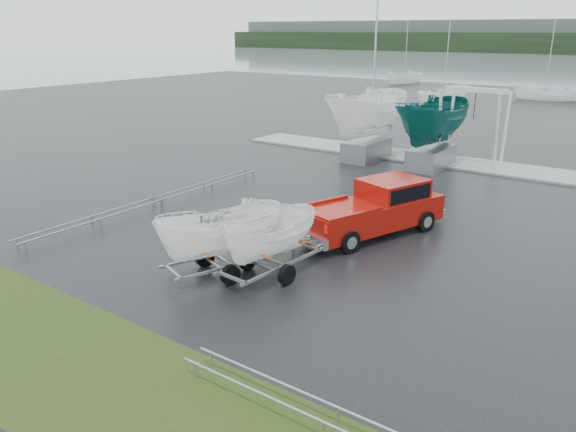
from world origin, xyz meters
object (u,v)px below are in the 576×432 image
Objects in this scene: trailer_parked at (270,201)px; trailer_hitched at (220,192)px; boat_hoist at (474,116)px; pickup_truck at (378,206)px.

trailer_hitched is at bearing -141.75° from trailer_parked.
trailer_parked is (1.22, 0.79, -0.23)m from trailer_hitched.
trailer_hitched reaches higher than trailer_parked.
trailer_hitched is 1.10× the size of trailer_parked.
trailer_hitched is at bearing -93.87° from boat_hoist.
pickup_truck is 6.51m from trailer_hitched.
pickup_truck is at bearing -86.17° from boat_hoist.
trailer_parked is at bearing -80.22° from pickup_truck.
pickup_truck is 1.45× the size of boat_hoist.
trailer_hitched is 1.14× the size of boat_hoist.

